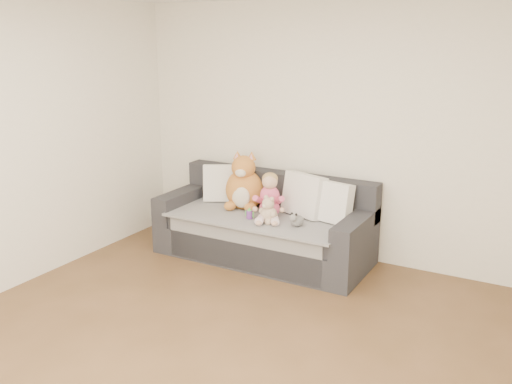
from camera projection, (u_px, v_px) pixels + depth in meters
The scene contains 10 objects.
room_shell at pixel (227, 176), 4.02m from camera, with size 5.00×5.00×5.00m.
sofa at pixel (265, 228), 5.93m from camera, with size 2.20×0.94×0.85m.
cushion_left at pixel (224, 183), 6.29m from camera, with size 0.48×0.39×0.42m.
cushion_right_back at pixel (304, 195), 5.78m from camera, with size 0.51×0.35×0.45m.
cushion_right_front at pixel (331, 202), 5.60m from camera, with size 0.47×0.28×0.41m.
toddler at pixel (269, 199), 5.73m from camera, with size 0.35×0.47×0.46m.
plush_cat at pixel (244, 186), 6.04m from camera, with size 0.51×0.49×0.64m.
teddy_bear at pixel (268, 212), 5.58m from camera, with size 0.21×0.17×0.28m.
plush_cow at pixel (296, 220), 5.48m from camera, with size 0.12×0.19×0.15m.
sippy_cup at pixel (249, 213), 5.71m from camera, with size 0.10×0.07×0.11m.
Camera 1 is at (2.08, -2.88, 2.27)m, focal length 40.00 mm.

